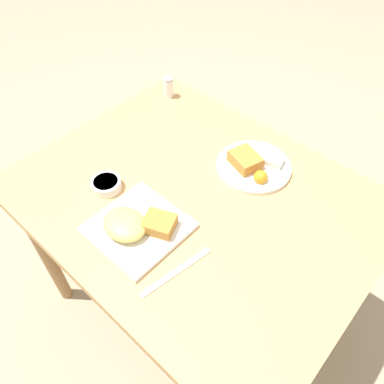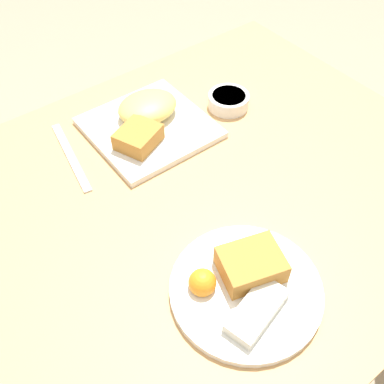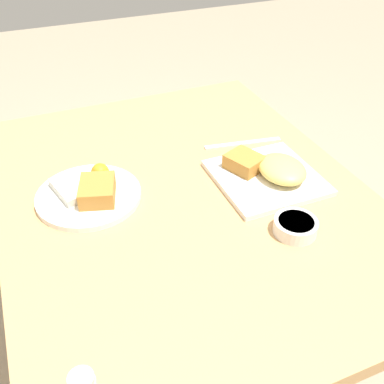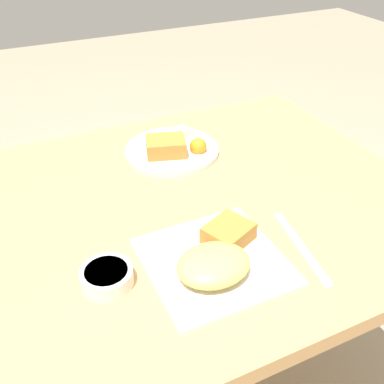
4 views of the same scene
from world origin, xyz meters
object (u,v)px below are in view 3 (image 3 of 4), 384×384
object	(u,v)px
butter_knife	(243,143)
plate_oval_far	(90,193)
sauce_ramekin	(295,226)
plate_square_near	(269,172)

from	to	relation	value
butter_knife	plate_oval_far	bearing A→B (deg)	19.73
plate_oval_far	butter_knife	world-z (taller)	plate_oval_far
sauce_ramekin	plate_oval_far	bearing A→B (deg)	52.86
plate_square_near	sauce_ramekin	bearing A→B (deg)	166.05
plate_oval_far	butter_knife	xyz separation A→B (m)	(0.08, -0.44, -0.01)
plate_oval_far	butter_knife	bearing A→B (deg)	-79.74
plate_oval_far	plate_square_near	bearing A→B (deg)	-102.65
plate_square_near	butter_knife	xyz separation A→B (m)	(0.17, -0.02, -0.02)
plate_oval_far	sauce_ramekin	bearing A→B (deg)	-127.14
plate_square_near	sauce_ramekin	distance (m)	0.19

